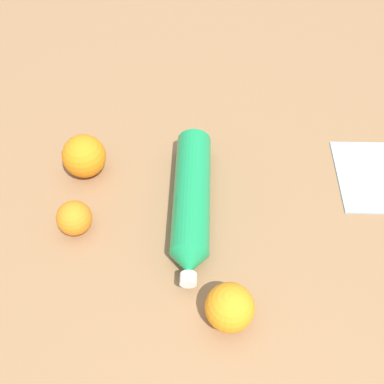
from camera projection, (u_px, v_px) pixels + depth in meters
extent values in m
plane|color=olive|center=(200.00, 207.00, 0.84)|extent=(2.40, 2.40, 0.00)
cylinder|color=#198C4C|center=(192.00, 192.00, 0.82)|extent=(0.11, 0.26, 0.07)
cone|color=#198C4C|center=(189.00, 264.00, 0.73)|extent=(0.07, 0.05, 0.07)
cylinder|color=white|center=(188.00, 279.00, 0.72)|extent=(0.03, 0.02, 0.03)
sphere|color=orange|center=(74.00, 218.00, 0.79)|extent=(0.06, 0.06, 0.06)
sphere|color=orange|center=(84.00, 156.00, 0.86)|extent=(0.08, 0.08, 0.08)
sphere|color=orange|center=(230.00, 307.00, 0.68)|extent=(0.07, 0.07, 0.07)
cube|color=#99BFD8|center=(379.00, 176.00, 0.88)|extent=(0.19, 0.20, 0.01)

